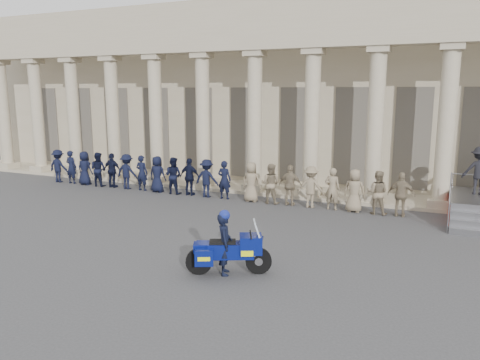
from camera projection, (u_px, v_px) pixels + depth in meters
ground at (192, 251)px, 13.62m from camera, size 90.00×90.00×0.00m
building at (322, 92)px, 26.02m from camera, size 40.00×12.50×9.00m
officer_rank at (199, 178)px, 20.53m from camera, size 17.63×0.63×1.66m
motorcycle at (229, 251)px, 11.79m from camera, size 2.03×1.34×1.40m
rider at (225, 242)px, 11.74m from camera, size 0.59×0.69×1.68m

